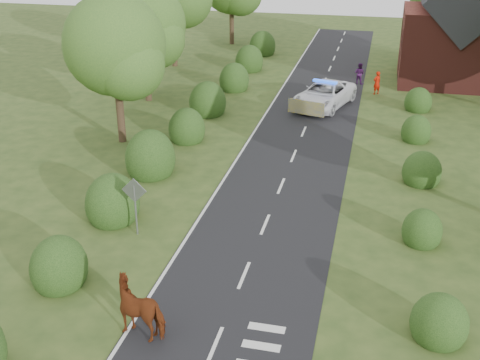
% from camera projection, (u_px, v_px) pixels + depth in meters
% --- Properties ---
extents(ground, '(120.00, 120.00, 0.00)m').
position_uv_depth(ground, '(244.00, 276.00, 22.10)').
color(ground, '#30471C').
extents(road, '(6.00, 70.00, 0.02)m').
position_uv_depth(road, '(301.00, 137.00, 35.38)').
color(road, black).
rests_on(road, ground).
extents(road_markings, '(4.96, 70.00, 0.01)m').
position_uv_depth(road_markings, '(268.00, 147.00, 33.88)').
color(road_markings, white).
rests_on(road_markings, road).
extents(hedgerow_left, '(2.75, 50.41, 3.00)m').
position_uv_depth(hedgerow_left, '(178.00, 136.00, 33.52)').
color(hedgerow_left, black).
rests_on(hedgerow_left, ground).
extents(hedgerow_right, '(2.10, 45.78, 2.10)m').
position_uv_depth(hedgerow_right, '(421.00, 163.00, 30.41)').
color(hedgerow_right, black).
rests_on(hedgerow_right, ground).
extents(tree_left_a, '(5.74, 5.60, 8.38)m').
position_uv_depth(tree_left_a, '(118.00, 50.00, 32.45)').
color(tree_left_a, '#332316').
rests_on(tree_left_a, ground).
extents(tree_left_b, '(5.74, 5.60, 8.07)m').
position_uv_depth(tree_left_b, '(147.00, 28.00, 39.98)').
color(tree_left_b, '#332316').
rests_on(tree_left_b, ground).
extents(road_sign, '(1.06, 0.08, 2.53)m').
position_uv_depth(road_sign, '(135.00, 198.00, 24.24)').
color(road_sign, gray).
rests_on(road_sign, ground).
extents(house, '(8.00, 7.40, 9.17)m').
position_uv_depth(house, '(457.00, 33.00, 45.11)').
color(house, maroon).
rests_on(house, ground).
extents(cow, '(2.36, 1.49, 1.57)m').
position_uv_depth(cow, '(143.00, 310.00, 18.92)').
color(cow, '#5A2A12').
rests_on(cow, ground).
extents(police_van, '(4.32, 6.54, 1.81)m').
position_uv_depth(police_van, '(324.00, 95.00, 40.54)').
color(police_van, silver).
rests_on(police_van, ground).
extents(pedestrian_red, '(0.72, 0.70, 1.67)m').
position_uv_depth(pedestrian_red, '(377.00, 83.00, 43.28)').
color(pedestrian_red, '#BC1605').
rests_on(pedestrian_red, ground).
extents(pedestrian_purple, '(0.96, 0.87, 1.61)m').
position_uv_depth(pedestrian_purple, '(359.00, 73.00, 45.86)').
color(pedestrian_purple, '#471850').
rests_on(pedestrian_purple, ground).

